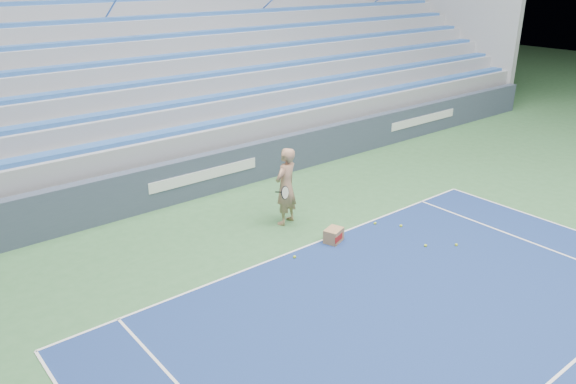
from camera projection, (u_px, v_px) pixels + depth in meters
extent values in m
cube|color=white|center=(300.00, 248.00, 12.05)|extent=(10.97, 0.05, 0.00)
cube|color=#394457|center=(202.00, 175.00, 14.72)|extent=(30.00, 0.30, 1.10)
cube|color=white|center=(205.00, 175.00, 14.59)|extent=(3.20, 0.02, 0.28)
cube|color=white|center=(424.00, 120.00, 19.86)|extent=(3.40, 0.02, 0.28)
cube|color=#93959C|center=(128.00, 137.00, 17.99)|extent=(30.00, 8.50, 1.10)
cube|color=#93959C|center=(125.00, 113.00, 17.69)|extent=(30.00, 8.50, 0.50)
cube|color=#3264B6|center=(186.00, 129.00, 14.79)|extent=(29.60, 0.42, 0.11)
cube|color=#93959C|center=(118.00, 95.00, 17.81)|extent=(30.00, 7.65, 0.50)
cube|color=#3264B6|center=(169.00, 105.00, 15.22)|extent=(29.60, 0.42, 0.11)
cube|color=#93959C|center=(111.00, 77.00, 17.93)|extent=(30.00, 6.80, 0.50)
cube|color=#3264B6|center=(153.00, 82.00, 15.64)|extent=(29.60, 0.42, 0.11)
cube|color=#93959C|center=(104.00, 60.00, 18.05)|extent=(30.00, 5.95, 0.50)
cube|color=#3264B6|center=(138.00, 60.00, 16.07)|extent=(29.60, 0.42, 0.11)
cube|color=#93959C|center=(97.00, 42.00, 18.17)|extent=(30.00, 5.10, 0.50)
cube|color=#3264B6|center=(124.00, 39.00, 16.49)|extent=(29.60, 0.42, 0.11)
cube|color=#93959C|center=(90.00, 25.00, 18.29)|extent=(30.00, 4.25, 0.50)
cube|color=#3264B6|center=(110.00, 19.00, 16.91)|extent=(29.60, 0.42, 0.11)
cube|color=#93959C|center=(83.00, 9.00, 18.40)|extent=(30.00, 3.40, 0.50)
cube|color=#3264B6|center=(97.00, 1.00, 17.34)|extent=(29.60, 0.42, 0.11)
cube|color=#93959C|center=(431.00, 27.00, 25.94)|extent=(0.30, 8.80, 6.10)
cube|color=#93959C|center=(65.00, 26.00, 20.10)|extent=(31.00, 0.40, 7.30)
cylinder|color=#3466B6|center=(113.00, 4.00, 16.48)|extent=(0.05, 8.53, 5.04)
imported|color=tan|center=(286.00, 186.00, 12.94)|extent=(0.77, 0.62, 1.85)
cylinder|color=black|center=(281.00, 192.00, 12.55)|extent=(0.12, 0.27, 0.08)
cylinder|color=beige|center=(285.00, 193.00, 12.25)|extent=(0.29, 0.16, 0.28)
torus|color=black|center=(285.00, 193.00, 12.25)|extent=(0.31, 0.18, 0.30)
cube|color=#A47A4F|center=(334.00, 235.00, 12.30)|extent=(0.50, 0.44, 0.32)
cube|color=#B21E19|center=(339.00, 238.00, 12.19)|extent=(0.32, 0.13, 0.14)
sphere|color=#B5D52B|center=(426.00, 246.00, 12.13)|extent=(0.07, 0.07, 0.07)
sphere|color=#B5D52B|center=(401.00, 226.00, 13.05)|extent=(0.07, 0.07, 0.07)
sphere|color=#B5D52B|center=(375.00, 223.00, 13.18)|extent=(0.07, 0.07, 0.07)
sphere|color=#B5D52B|center=(456.00, 245.00, 12.16)|extent=(0.07, 0.07, 0.07)
sphere|color=#B5D52B|center=(295.00, 257.00, 11.65)|extent=(0.07, 0.07, 0.07)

